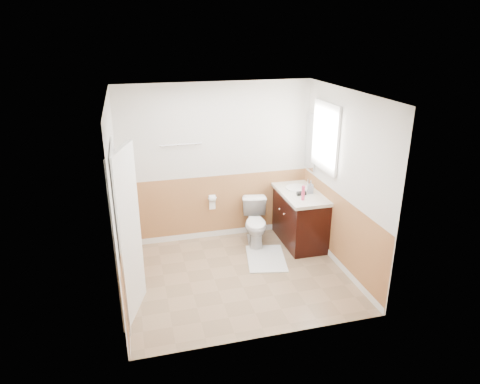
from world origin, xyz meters
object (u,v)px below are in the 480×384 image
object	(u,v)px
toilet	(256,223)
soap_dispenser	(310,187)
lotion_bottle	(303,193)
bath_mat	(266,259)
vanity_cabinet	(299,218)

from	to	relation	value
toilet	soap_dispenser	xyz separation A→B (m)	(0.81, -0.20, 0.60)
soap_dispenser	lotion_bottle	bearing A→B (deg)	-132.59
soap_dispenser	bath_mat	bearing A→B (deg)	-156.53
toilet	vanity_cabinet	size ratio (longest dim) A/B	0.63
bath_mat	lotion_bottle	xyz separation A→B (m)	(0.59, 0.11, 0.95)
bath_mat	soap_dispenser	bearing A→B (deg)	23.47
bath_mat	lotion_bottle	bearing A→B (deg)	10.72
toilet	vanity_cabinet	world-z (taller)	vanity_cabinet
vanity_cabinet	lotion_bottle	xyz separation A→B (m)	(-0.10, -0.32, 0.56)
vanity_cabinet	soap_dispenser	world-z (taller)	soap_dispenser
bath_mat	soap_dispenser	distance (m)	1.29
toilet	soap_dispenser	world-z (taller)	soap_dispenser
bath_mat	soap_dispenser	world-z (taller)	soap_dispenser
vanity_cabinet	soap_dispenser	xyz separation A→B (m)	(0.12, -0.08, 0.55)
bath_mat	soap_dispenser	xyz separation A→B (m)	(0.81, 0.35, 0.94)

